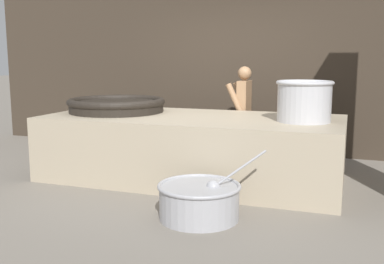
# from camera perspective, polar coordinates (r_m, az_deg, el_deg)

# --- Properties ---
(ground_plane) EXTENTS (60.00, 60.00, 0.00)m
(ground_plane) POSITION_cam_1_polar(r_m,az_deg,el_deg) (6.11, 0.00, -5.88)
(ground_plane) COLOR slate
(back_wall) EXTENTS (9.46, 0.24, 3.51)m
(back_wall) POSITION_cam_1_polar(r_m,az_deg,el_deg) (7.92, 5.19, 10.37)
(back_wall) COLOR #382D23
(back_wall) RESTS_ON ground_plane
(hearth_platform) EXTENTS (3.89, 1.76, 0.85)m
(hearth_platform) POSITION_cam_1_polar(r_m,az_deg,el_deg) (6.02, 0.00, -1.99)
(hearth_platform) COLOR tan
(hearth_platform) RESTS_ON ground_plane
(giant_wok_near) EXTENTS (1.39, 1.39, 0.20)m
(giant_wok_near) POSITION_cam_1_polar(r_m,az_deg,el_deg) (6.51, -9.56, 3.45)
(giant_wok_near) COLOR black
(giant_wok_near) RESTS_ON hearth_platform
(stock_pot) EXTENTS (0.68, 0.68, 0.49)m
(stock_pot) POSITION_cam_1_polar(r_m,az_deg,el_deg) (5.58, 14.07, 3.93)
(stock_pot) COLOR #B7B7BC
(stock_pot) RESTS_ON hearth_platform
(cook) EXTENTS (0.35, 0.54, 1.49)m
(cook) POSITION_cam_1_polar(r_m,az_deg,el_deg) (6.96, 6.54, 2.67)
(cook) COLOR #9E7551
(cook) RESTS_ON ground_plane
(prep_bowl_vegetables) EXTENTS (1.05, 0.85, 0.70)m
(prep_bowl_vegetables) POSITION_cam_1_polar(r_m,az_deg,el_deg) (4.57, 0.93, -8.55)
(prep_bowl_vegetables) COLOR #9E9EA3
(prep_bowl_vegetables) RESTS_ON ground_plane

